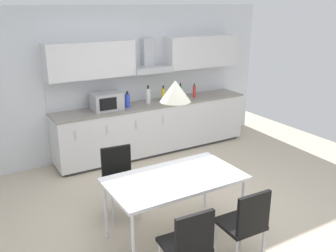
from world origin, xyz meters
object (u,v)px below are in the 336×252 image
object	(u,v)px
bottle_yellow	(163,94)
pendant_lamp	(175,91)
chair_near_right	(246,221)
chair_near_left	(189,242)
microwave	(107,101)
bottle_white	(148,96)
dining_table	(175,181)
chair_far_left	(119,175)
bottle_blue	(127,100)
bottle_green	(180,93)
bottle_red	(194,91)

from	to	relation	value
bottle_yellow	pendant_lamp	distance (m)	2.84
chair_near_right	chair_near_left	bearing A→B (deg)	179.99
microwave	bottle_white	xyz separation A→B (m)	(0.78, 0.03, -0.01)
microwave	chair_near_right	size ratio (longest dim) A/B	0.55
microwave	dining_table	distance (m)	2.46
bottle_white	chair_near_right	world-z (taller)	bottle_white
bottle_white	chair_far_left	world-z (taller)	bottle_white
chair_near_left	chair_far_left	bearing A→B (deg)	89.53
bottle_white	chair_near_left	size ratio (longest dim) A/B	0.36
bottle_blue	pendant_lamp	xyz separation A→B (m)	(-0.54, -2.40, 0.70)
microwave	bottle_green	bearing A→B (deg)	-1.88
chair_near_left	chair_far_left	world-z (taller)	same
pendant_lamp	microwave	bearing A→B (deg)	85.72
chair_far_left	chair_near_left	bearing A→B (deg)	-90.47
microwave	bottle_blue	size ratio (longest dim) A/B	1.77
chair_near_left	bottle_yellow	bearing A→B (deg)	63.78
microwave	bottle_green	world-z (taller)	bottle_green
dining_table	chair_far_left	bearing A→B (deg)	112.34
chair_near_right	pendant_lamp	bearing A→B (deg)	112.68
bottle_green	chair_near_right	world-z (taller)	bottle_green
bottle_green	dining_table	distance (m)	2.87
dining_table	chair_far_left	size ratio (longest dim) A/B	1.71
chair_near_right	chair_far_left	xyz separation A→B (m)	(-0.66, 1.59, 0.00)
chair_near_left	chair_far_left	distance (m)	1.59
bottle_white	chair_near_left	world-z (taller)	bottle_white
chair_near_right	pendant_lamp	world-z (taller)	pendant_lamp
bottle_white	bottle_yellow	world-z (taller)	bottle_white
bottle_green	chair_far_left	world-z (taller)	bottle_green
bottle_red	chair_near_right	bearing A→B (deg)	-115.92
chair_far_left	chair_near_right	bearing A→B (deg)	-67.49
dining_table	pendant_lamp	world-z (taller)	pendant_lamp
chair_near_left	chair_far_left	xyz separation A→B (m)	(0.01, 1.59, 0.00)
bottle_blue	dining_table	bearing A→B (deg)	-102.68
bottle_white	chair_near_right	xyz separation A→B (m)	(-0.63, -3.26, -0.50)
microwave	chair_far_left	distance (m)	1.78
bottle_blue	chair_near_left	distance (m)	3.35
pendant_lamp	bottle_red	bearing A→B (deg)	51.84
bottle_blue	bottle_yellow	size ratio (longest dim) A/B	0.97
chair_near_left	pendant_lamp	distance (m)	1.47
microwave	bottle_green	xyz separation A→B (m)	(1.39, -0.05, -0.01)
chair_near_right	bottle_yellow	bearing A→B (deg)	74.08
bottle_blue	pendant_lamp	bearing A→B (deg)	-102.68
bottle_red	bottle_yellow	xyz separation A→B (m)	(-0.63, 0.05, 0.01)
dining_table	chair_far_left	world-z (taller)	chair_far_left
chair_far_left	dining_table	bearing A→B (deg)	-67.66
bottle_yellow	chair_near_left	xyz separation A→B (m)	(-1.60, -3.25, -0.49)
dining_table	chair_near_left	size ratio (longest dim) A/B	1.71
bottle_yellow	bottle_blue	bearing A→B (deg)	-175.96
bottle_green	dining_table	xyz separation A→B (m)	(-1.57, -2.38, -0.33)
bottle_white	dining_table	bearing A→B (deg)	-111.34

